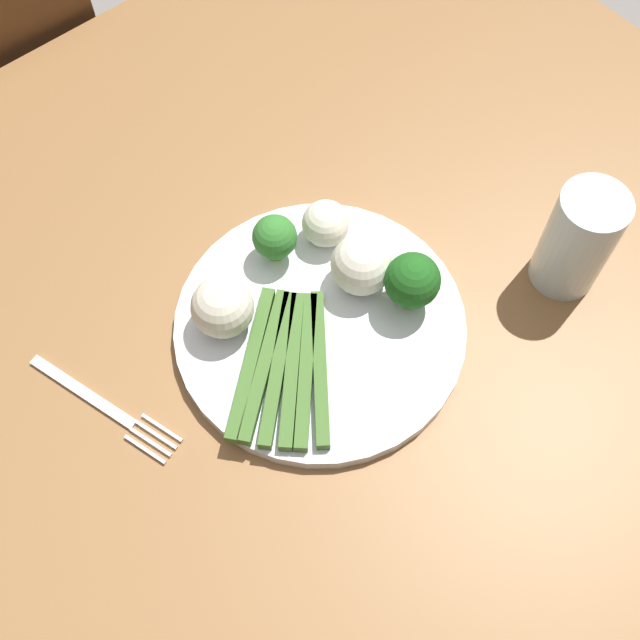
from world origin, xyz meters
The scene contains 11 objects.
ground_plane centered at (0.00, 0.00, -0.01)m, with size 6.00×6.00×0.02m, color gray.
dining_table centered at (0.00, 0.00, 0.65)m, with size 1.14×0.88×0.77m.
plate centered at (-0.02, 0.06, 0.78)m, with size 0.27×0.27×0.01m, color white.
asparagus_bundle centered at (0.03, 0.07, 0.79)m, with size 0.16×0.16×0.01m.
broccoli_front centered at (-0.10, 0.09, 0.82)m, with size 0.05×0.05×0.06m.
broccoli_back centered at (-0.04, -0.03, 0.82)m, with size 0.04×0.04×0.05m.
cauliflower_outer_edge centered at (-0.08, 0.05, 0.82)m, with size 0.06×0.06×0.06m, color white.
cauliflower_edge centered at (0.05, 0.00, 0.82)m, with size 0.06×0.06×0.06m, color silver.
cauliflower_front_left centered at (-0.09, -0.01, 0.81)m, with size 0.05×0.05×0.05m, color silver.
fork centered at (0.18, -0.01, 0.77)m, with size 0.07×0.16×0.00m.
water_glass centered at (-0.24, 0.16, 0.83)m, with size 0.06×0.06×0.12m, color silver.
Camera 1 is at (0.20, 0.32, 1.44)m, focal length 44.34 mm.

